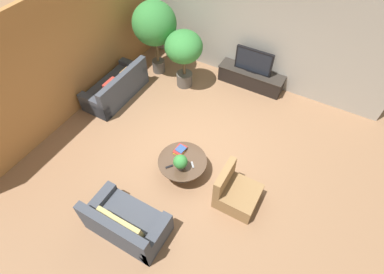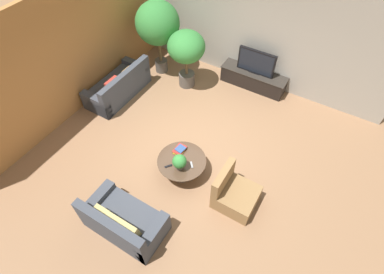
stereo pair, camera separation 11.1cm
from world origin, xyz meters
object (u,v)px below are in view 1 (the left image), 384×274
at_px(couch_near_entry, 126,223).
at_px(coffee_table, 183,164).
at_px(armchair_wicker, 236,193).
at_px(television, 254,61).
at_px(potted_plant_tabletop, 180,162).
at_px(potted_palm_corner, 184,50).
at_px(media_console, 251,78).
at_px(potted_palm_tall, 154,25).
at_px(couch_by_wall, 117,88).

bearing_deg(couch_near_entry, coffee_table, -98.12).
height_order(couch_near_entry, armchair_wicker, armchair_wicker).
xyz_separation_m(coffee_table, armchair_wicker, (1.27, -0.06, -0.03)).
xyz_separation_m(coffee_table, couch_near_entry, (-0.24, -1.66, -0.01)).
xyz_separation_m(television, coffee_table, (-0.14, -3.50, -0.50)).
xyz_separation_m(coffee_table, potted_plant_tabletop, (0.07, -0.18, 0.34)).
relative_size(potted_palm_corner, potted_plant_tabletop, 4.36).
bearing_deg(media_console, coffee_table, -92.29).
height_order(armchair_wicker, potted_plant_tabletop, armchair_wicker).
bearing_deg(coffee_table, armchair_wicker, -2.76).
bearing_deg(potted_palm_tall, potted_palm_corner, -9.49).
xyz_separation_m(television, potted_palm_tall, (-2.60, -0.73, 0.67)).
bearing_deg(media_console, armchair_wicker, -72.38).
distance_m(couch_near_entry, armchair_wicker, 2.20).
height_order(couch_by_wall, couch_near_entry, same).
relative_size(media_console, potted_palm_tall, 0.87).
xyz_separation_m(armchair_wicker, potted_palm_tall, (-3.74, 2.83, 1.20)).
bearing_deg(television, potted_palm_tall, -164.33).
distance_m(coffee_table, potted_palm_tall, 3.89).
relative_size(television, potted_plant_tabletop, 2.73).
bearing_deg(potted_plant_tabletop, coffee_table, 110.11).
distance_m(potted_palm_tall, potted_plant_tabletop, 3.97).
bearing_deg(couch_by_wall, potted_palm_corner, 134.62).
bearing_deg(coffee_table, couch_near_entry, -98.12).
xyz_separation_m(television, armchair_wicker, (1.13, -3.56, -0.53)).
distance_m(couch_near_entry, potted_palm_corner, 4.53).
distance_m(couch_near_entry, potted_palm_tall, 5.10).
bearing_deg(television, potted_plant_tabletop, -91.16).
bearing_deg(coffee_table, couch_by_wall, 155.54).
relative_size(media_console, armchair_wicker, 2.12).
relative_size(television, potted_palm_corner, 0.63).
xyz_separation_m(armchair_wicker, potted_palm_corner, (-2.76, 2.67, 0.87)).
distance_m(media_console, armchair_wicker, 3.74).
distance_m(armchair_wicker, potted_plant_tabletop, 1.27).
height_order(couch_by_wall, potted_palm_tall, potted_palm_tall).
bearing_deg(couch_near_entry, potted_plant_tabletop, -101.53).
relative_size(couch_by_wall, armchair_wicker, 2.16).
distance_m(television, coffee_table, 3.54).
bearing_deg(media_console, couch_near_entry, -94.18).
height_order(television, potted_palm_corner, potted_palm_corner).
distance_m(couch_by_wall, potted_palm_tall, 1.94).
height_order(media_console, potted_plant_tabletop, potted_plant_tabletop).
distance_m(television, potted_palm_tall, 2.79).
xyz_separation_m(couch_by_wall, armchair_wicker, (4.09, -1.35, -0.01)).
xyz_separation_m(coffee_table, couch_by_wall, (-2.82, 1.28, -0.02)).
height_order(television, couch_near_entry, television).
distance_m(media_console, television, 0.56).
xyz_separation_m(couch_by_wall, potted_palm_tall, (0.36, 1.48, 1.19)).
relative_size(couch_near_entry, armchair_wicker, 1.74).
bearing_deg(potted_palm_tall, couch_by_wall, -103.54).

